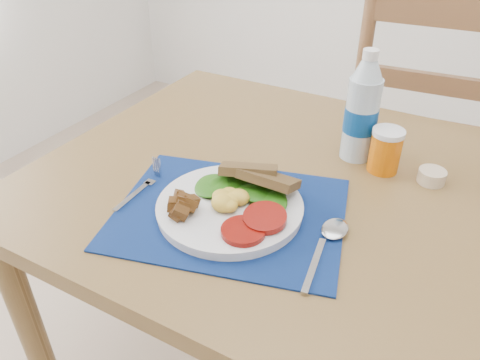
# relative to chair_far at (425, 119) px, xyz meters

# --- Properties ---
(table) EXTENTS (1.40, 0.90, 0.75)m
(table) POSITION_rel_chair_far_xyz_m (-0.01, -0.71, 0.04)
(table) COLOR brown
(table) RESTS_ON ground
(chair_far) EXTENTS (0.50, 0.48, 1.26)m
(chair_far) POSITION_rel_chair_far_xyz_m (0.00, 0.00, 0.00)
(chair_far) COLOR brown
(chair_far) RESTS_ON ground
(placemat) EXTENTS (0.50, 0.44, 0.00)m
(placemat) POSITION_rel_chair_far_xyz_m (-0.22, -0.88, 0.13)
(placemat) COLOR black
(placemat) RESTS_ON table
(breakfast_plate) EXTENTS (0.28, 0.28, 0.07)m
(breakfast_plate) POSITION_rel_chair_far_xyz_m (-0.23, -0.89, 0.15)
(breakfast_plate) COLOR silver
(breakfast_plate) RESTS_ON placemat
(fork) EXTENTS (0.02, 0.16, 0.00)m
(fork) POSITION_rel_chair_far_xyz_m (-0.42, -0.90, 0.13)
(fork) COLOR #B2B5BA
(fork) RESTS_ON placemat
(spoon) EXTENTS (0.05, 0.20, 0.01)m
(spoon) POSITION_rel_chair_far_xyz_m (-0.03, -0.87, 0.13)
(spoon) COLOR #B2B5BA
(spoon) RESTS_ON placemat
(water_bottle) EXTENTS (0.07, 0.07, 0.25)m
(water_bottle) POSITION_rel_chair_far_xyz_m (-0.08, -0.56, 0.23)
(water_bottle) COLOR #ADBFCC
(water_bottle) RESTS_ON table
(juice_glass) EXTENTS (0.07, 0.07, 0.09)m
(juice_glass) POSITION_rel_chair_far_xyz_m (-0.01, -0.59, 0.17)
(juice_glass) COLOR #D36105
(juice_glass) RESTS_ON table
(ramekin) EXTENTS (0.06, 0.06, 0.03)m
(ramekin) POSITION_rel_chair_far_xyz_m (0.09, -0.58, 0.14)
(ramekin) COLOR beige
(ramekin) RESTS_ON table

